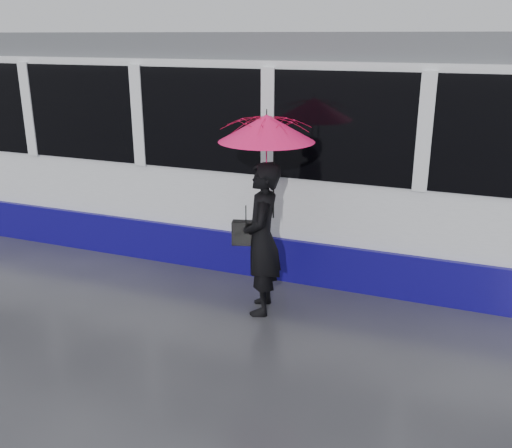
% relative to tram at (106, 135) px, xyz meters
% --- Properties ---
extents(ground, '(90.00, 90.00, 0.00)m').
position_rel_tram_xyz_m(ground, '(2.79, -2.50, -1.64)').
color(ground, '#2F2F35').
rests_on(ground, ground).
extents(rails, '(34.00, 1.51, 0.02)m').
position_rel_tram_xyz_m(rails, '(2.79, -0.00, -1.63)').
color(rails, '#3F3D38').
rests_on(rails, ground).
extents(tram, '(26.00, 2.56, 3.35)m').
position_rel_tram_xyz_m(tram, '(0.00, 0.00, 0.00)').
color(tram, white).
rests_on(tram, ground).
extents(woman, '(0.63, 0.79, 1.91)m').
position_rel_tram_xyz_m(woman, '(3.80, -2.21, -0.69)').
color(woman, black).
rests_on(woman, ground).
extents(umbrella, '(1.38, 1.38, 1.29)m').
position_rel_tram_xyz_m(umbrella, '(3.85, -2.21, 0.45)').
color(umbrella, '#F71495').
rests_on(umbrella, ground).
extents(handbag, '(0.37, 0.24, 0.47)m').
position_rel_tram_xyz_m(handbag, '(3.58, -2.19, -0.64)').
color(handbag, black).
rests_on(handbag, ground).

